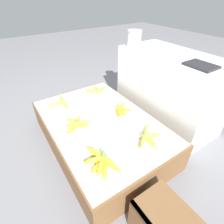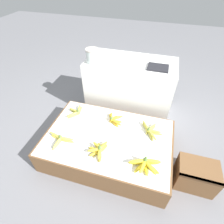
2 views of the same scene
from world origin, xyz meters
name	(u,v)px [view 2 (image 2 of 2)]	position (x,y,z in m)	size (l,w,h in m)	color
ground_plane	(109,152)	(0.00, 0.00, 0.00)	(10.00, 10.00, 0.00)	slate
display_platform	(108,145)	(0.00, 0.00, 0.13)	(1.22, 0.81, 0.26)	brown
back_vendor_table	(129,87)	(0.04, 0.76, 0.34)	(1.00, 0.51, 0.69)	white
wooden_crate	(196,175)	(0.83, -0.10, 0.13)	(0.33, 0.24, 0.26)	brown
banana_bunch_front_left	(60,139)	(-0.41, -0.18, 0.29)	(0.28, 0.18, 0.09)	#DBCC4C
banana_bunch_front_midleft	(99,150)	(-0.03, -0.19, 0.30)	(0.17, 0.21, 0.11)	gold
banana_bunch_front_midright	(146,164)	(0.39, -0.22, 0.30)	(0.27, 0.19, 0.12)	yellow
banana_bunch_middle_left	(76,112)	(-0.43, 0.21, 0.29)	(0.15, 0.23, 0.09)	gold
banana_bunch_middle_midleft	(114,119)	(0.00, 0.21, 0.29)	(0.18, 0.18, 0.09)	gold
banana_bunch_middle_midright	(150,130)	(0.38, 0.17, 0.29)	(0.22, 0.24, 0.08)	gold
glass_jar	(92,56)	(-0.36, 0.61, 0.76)	(0.14, 0.14, 0.15)	silver
foam_tray_white	(130,59)	(0.02, 0.79, 0.70)	(0.22, 0.15, 0.02)	white
foam_tray_dark	(158,67)	(0.33, 0.68, 0.70)	(0.21, 0.17, 0.02)	#232328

